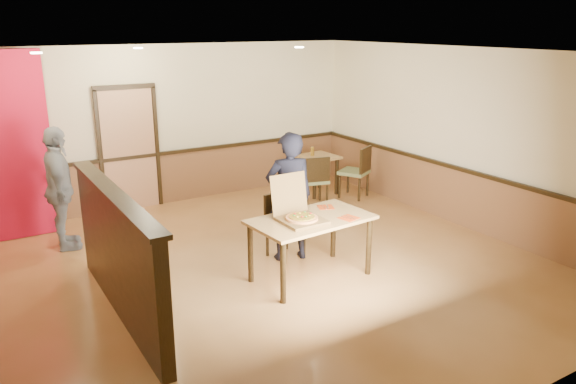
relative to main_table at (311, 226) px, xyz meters
The scene contains 25 objects.
floor 0.92m from the main_table, 121.49° to the left, with size 7.00×7.00×0.00m, color tan.
ceiling 2.18m from the main_table, 121.49° to the left, with size 7.00×7.00×0.00m, color black.
wall_back 4.08m from the main_table, 94.46° to the left, with size 7.00×7.00×0.00m, color #FFF3C7.
wall_right 3.30m from the main_table, ahead, with size 7.00×7.00×0.00m, color #FFF3C7.
wainscot_back 4.00m from the main_table, 94.49° to the left, with size 7.00×0.04×0.90m, color brown.
chair_rail_back 3.98m from the main_table, 94.51° to the left, with size 7.00×0.06×0.06m, color black.
wainscot_right 3.21m from the main_table, ahead, with size 0.04×7.00×0.90m, color brown.
chair_rail_right 3.19m from the main_table, ahead, with size 0.06×7.00×0.06m, color black.
back_door 4.14m from the main_table, 105.65° to the left, with size 0.90×0.06×2.10m, color tan.
booth_partition 2.33m from the main_table, behind, with size 0.20×3.10×1.44m.
spot_a 4.06m from the main_table, 138.51° to the left, with size 0.14×0.14×0.02m, color #FFEBB2.
spot_b 3.82m from the main_table, 110.28° to the left, with size 0.14×0.14×0.02m, color #FFEBB2.
spot_c 3.09m from the main_table, 61.59° to the left, with size 0.14×0.14×0.02m, color #FFEBB2.
main_table is the anchor object (origin of this frame).
diner_chair 0.86m from the main_table, 84.69° to the left, with size 0.52×0.52×0.89m.
side_chair_left 2.97m from the main_table, 55.00° to the left, with size 0.55×0.55×0.91m.
side_chair_right 3.60m from the main_table, 42.52° to the left, with size 0.65×0.65×0.97m.
side_table 3.74m from the main_table, 54.55° to the left, with size 0.72×0.72×0.73m.
diner 0.71m from the main_table, 81.96° to the left, with size 0.65×0.43×1.78m, color black.
passerby 3.65m from the main_table, 132.95° to the left, with size 1.05×0.43×1.78m, color gray.
pizza_box 0.25m from the main_table, behind, with size 0.52×0.61×0.54m.
pizza 0.25m from the main_table, 159.89° to the right, with size 0.40×0.40×0.03m, color #EE9E56.
napkin_near 0.49m from the main_table, 31.82° to the right, with size 0.26×0.26×0.01m.
napkin_far 0.49m from the main_table, 32.25° to the left, with size 0.26×0.26×0.01m.
condiment 3.76m from the main_table, 56.09° to the left, with size 0.07×0.07×0.17m, color #9B6E1C.
Camera 1 is at (-3.35, -5.99, 3.14)m, focal length 35.00 mm.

